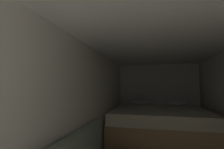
# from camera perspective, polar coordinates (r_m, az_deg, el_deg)

# --- Properties ---
(wall_back) EXTENTS (2.38, 0.05, 2.02)m
(wall_back) POSITION_cam_1_polar(r_m,az_deg,el_deg) (5.29, 15.15, -7.63)
(wall_back) COLOR silver
(wall_back) RESTS_ON ground
(wall_left) EXTENTS (0.05, 5.52, 2.02)m
(wall_left) POSITION_cam_1_polar(r_m,az_deg,el_deg) (2.72, -8.87, -11.52)
(wall_left) COLOR silver
(wall_left) RESTS_ON ground
(ceiling_slab) EXTENTS (2.38, 5.52, 0.05)m
(ceiling_slab) POSITION_cam_1_polar(r_m,az_deg,el_deg) (2.58, 16.54, 11.38)
(ceiling_slab) COLOR white
(ceiling_slab) RESTS_ON wall_left
(bed) EXTENTS (2.16, 1.99, 1.00)m
(bed) POSITION_cam_1_polar(r_m,az_deg,el_deg) (4.33, 15.71, -16.45)
(bed) COLOR tan
(bed) RESTS_ON ground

